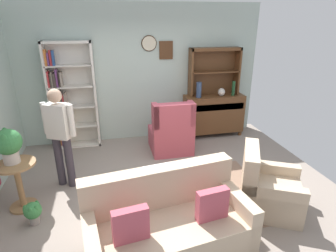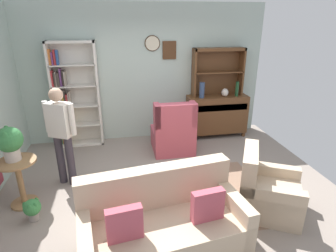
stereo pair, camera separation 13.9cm
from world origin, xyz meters
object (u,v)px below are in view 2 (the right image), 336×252
(sideboard_hutch, at_px, (218,65))
(coffee_table, at_px, (165,185))
(wingback_chair, at_px, (173,134))
(plant_stand, at_px, (19,178))
(bottle_wine, at_px, (237,89))
(bookshelf, at_px, (73,97))
(vase_tall, at_px, (202,90))
(potted_plant_small, at_px, (32,208))
(potted_plant_large, at_px, (9,141))
(vase_round, at_px, (225,92))
(sideboard, at_px, (217,114))
(armchair_floral, at_px, (266,192))
(couch_floral, at_px, (163,225))
(person_reading, at_px, (61,130))
(book_stack, at_px, (172,178))

(sideboard_hutch, bearing_deg, coffee_table, -122.69)
(wingback_chair, xyz_separation_m, plant_stand, (-2.43, -1.26, 0.04))
(bottle_wine, xyz_separation_m, coffee_table, (-1.96, -2.25, -0.72))
(bookshelf, height_order, vase_tall, bookshelf)
(vase_tall, distance_m, potted_plant_small, 3.78)
(bottle_wine, height_order, wingback_chair, bottle_wine)
(vase_tall, height_order, coffee_table, vase_tall)
(potted_plant_large, bearing_deg, bookshelf, 74.21)
(potted_plant_small, relative_size, coffee_table, 0.38)
(bookshelf, bearing_deg, vase_round, -2.78)
(vase_round, bearing_deg, potted_plant_large, -153.96)
(potted_plant_large, bearing_deg, plant_stand, -40.59)
(bookshelf, height_order, potted_plant_small, bookshelf)
(potted_plant_large, xyz_separation_m, potted_plant_small, (0.26, -0.42, -0.79))
(bookshelf, xyz_separation_m, sideboard, (3.02, -0.09, -0.52))
(armchair_floral, relative_size, potted_plant_large, 2.20)
(bookshelf, xyz_separation_m, potted_plant_small, (-0.30, -2.38, -0.85))
(couch_floral, relative_size, person_reading, 1.22)
(vase_round, xyz_separation_m, plant_stand, (-3.67, -1.84, -0.58))
(vase_tall, distance_m, coffee_table, 2.65)
(potted_plant_large, distance_m, person_reading, 0.72)
(wingback_chair, bearing_deg, couch_floral, -104.17)
(potted_plant_large, xyz_separation_m, book_stack, (2.11, -0.44, -0.52))
(couch_floral, distance_m, potted_plant_small, 1.77)
(sideboard, distance_m, bottle_wine, 0.69)
(sideboard_hutch, relative_size, wingback_chair, 1.05)
(potted_plant_large, distance_m, coffee_table, 2.14)
(bookshelf, distance_m, couch_floral, 3.48)
(sideboard, height_order, sideboard_hutch, sideboard_hutch)
(vase_round, bearing_deg, coffee_table, -126.82)
(bookshelf, xyz_separation_m, person_reading, (0.02, -1.53, -0.12))
(vase_tall, bearing_deg, sideboard, 11.63)
(bottle_wine, bearing_deg, plant_stand, -155.21)
(sideboard_hutch, bearing_deg, plant_stand, -150.37)
(wingback_chair, bearing_deg, book_stack, -101.93)
(bookshelf, height_order, person_reading, bookshelf)
(vase_round, relative_size, wingback_chair, 0.16)
(vase_round, height_order, potted_plant_small, vase_round)
(vase_tall, bearing_deg, armchair_floral, -86.71)
(couch_floral, xyz_separation_m, book_stack, (0.26, 0.75, 0.13))
(couch_floral, bearing_deg, wingback_chair, 75.83)
(couch_floral, height_order, potted_plant_large, potted_plant_large)
(couch_floral, height_order, coffee_table, couch_floral)
(potted_plant_large, relative_size, book_stack, 2.56)
(vase_tall, relative_size, wingback_chair, 0.31)
(sideboard_hutch, distance_m, bottle_wine, 0.65)
(vase_round, bearing_deg, book_stack, -125.33)
(potted_plant_large, bearing_deg, couch_floral, -32.83)
(bookshelf, xyz_separation_m, coffee_table, (1.45, -2.42, -0.67))
(sideboard, height_order, person_reading, person_reading)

